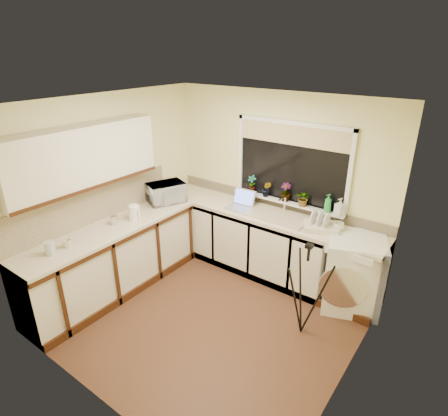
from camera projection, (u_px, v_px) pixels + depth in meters
floor at (210, 315)px, 4.49m from camera, size 3.20×3.20×0.00m
ceiling at (206, 104)px, 3.52m from camera, size 3.20×3.20×0.00m
wall_back at (277, 184)px, 5.12m from camera, size 3.20×0.00×3.20m
wall_front at (87, 290)px, 2.90m from camera, size 3.20×0.00×3.20m
wall_left at (111, 191)px, 4.87m from camera, size 0.00×3.00×3.00m
wall_right at (358, 271)px, 3.14m from camera, size 0.00×3.00×3.00m
base_cabinet_back at (243, 237)px, 5.39m from camera, size 2.55×0.60×0.86m
base_cabinet_left at (115, 261)px, 4.81m from camera, size 0.54×2.40×0.86m
worktop_back at (264, 214)px, 5.03m from camera, size 3.20×0.60×0.04m
worktop_left at (110, 229)px, 4.63m from camera, size 0.60×2.40×0.04m
upper_cabinet at (82, 157)px, 4.23m from camera, size 0.28×1.90×0.70m
splashback_left at (93, 205)px, 4.69m from camera, size 0.02×2.40×0.45m
splashback_back at (275, 202)px, 5.21m from camera, size 3.20×0.02×0.14m
window_glass at (291, 164)px, 4.87m from camera, size 1.50×0.02×1.00m
window_blind at (292, 135)px, 4.70m from camera, size 1.50×0.02×0.25m
windowsill at (287, 202)px, 5.03m from camera, size 1.60×0.14×0.03m
sink at (278, 216)px, 4.91m from camera, size 0.82×0.46×0.03m
faucet at (285, 204)px, 5.00m from camera, size 0.03×0.03×0.24m
washing_machine at (353, 273)px, 4.50m from camera, size 0.82×0.81×0.91m
laptop at (241, 203)px, 5.18m from camera, size 0.34×0.33×0.23m
kettle at (134, 213)px, 4.80m from camera, size 0.14×0.14×0.19m
dish_rack at (321, 227)px, 4.57m from camera, size 0.50×0.45×0.06m
tripod at (305, 290)px, 4.02m from camera, size 0.65×0.65×1.11m
glass_jug at (50, 248)px, 4.00m from camera, size 0.10×0.10×0.15m
steel_jar at (114, 220)px, 4.68m from camera, size 0.08×0.08×0.12m
microwave at (166, 193)px, 5.33m from camera, size 0.51×0.60×0.28m
plant_a at (252, 184)px, 5.27m from camera, size 0.13×0.09×0.25m
plant_b at (267, 189)px, 5.12m from camera, size 0.14×0.12×0.22m
plant_c at (286, 192)px, 4.98m from camera, size 0.17×0.17×0.24m
plant_d at (304, 198)px, 4.82m from camera, size 0.20×0.18×0.21m
soap_bottle_green at (328, 203)px, 4.64m from camera, size 0.12×0.12×0.23m
soap_bottle_clear at (340, 207)px, 4.56m from camera, size 0.13×0.13×0.22m
cup_back at (338, 227)px, 4.52m from camera, size 0.15×0.15×0.11m
cup_left at (67, 243)px, 4.16m from camera, size 0.11×0.11×0.09m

